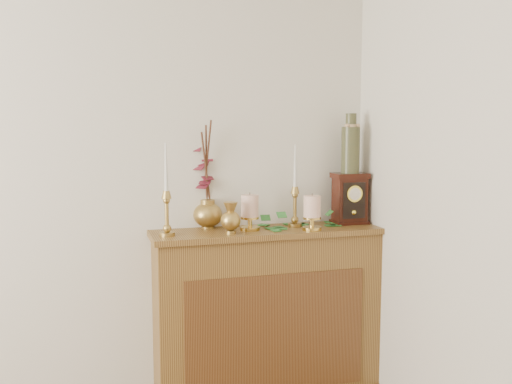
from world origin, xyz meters
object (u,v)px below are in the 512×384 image
object	(u,v)px
mantel_clock	(350,199)
bud_vase	(231,218)
candlestick_left	(167,206)
candlestick_center	(295,200)
ceramic_vase	(351,146)
ginger_jar	(204,179)

from	to	relation	value
mantel_clock	bud_vase	bearing A→B (deg)	-171.10
candlestick_left	candlestick_center	xyz separation A→B (m)	(0.70, 0.08, -0.01)
candlestick_left	ceramic_vase	world-z (taller)	ceramic_vase
candlestick_center	ginger_jar	xyz separation A→B (m)	(-0.47, 0.12, 0.11)
bud_vase	ginger_jar	size ratio (longest dim) A/B	0.28
ginger_jar	bud_vase	bearing A→B (deg)	-69.59
candlestick_left	ginger_jar	size ratio (longest dim) A/B	0.81
ceramic_vase	bud_vase	bearing A→B (deg)	-170.60
ginger_jar	ceramic_vase	size ratio (longest dim) A/B	1.75
bud_vase	ceramic_vase	world-z (taller)	ceramic_vase
ceramic_vase	candlestick_left	bearing A→B (deg)	-175.56
candlestick_left	mantel_clock	distance (m)	1.03
candlestick_center	mantel_clock	world-z (taller)	candlestick_center
bud_vase	ceramic_vase	bearing A→B (deg)	9.40
bud_vase	ginger_jar	world-z (taller)	ginger_jar
candlestick_left	mantel_clock	size ratio (longest dim) A/B	1.64
candlestick_left	bud_vase	size ratio (longest dim) A/B	2.84
candlestick_center	bud_vase	distance (m)	0.41
ginger_jar	ceramic_vase	world-z (taller)	ceramic_vase
candlestick_left	ceramic_vase	size ratio (longest dim) A/B	1.41
bud_vase	mantel_clock	size ratio (longest dim) A/B	0.58
candlestick_center	ginger_jar	world-z (taller)	ginger_jar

